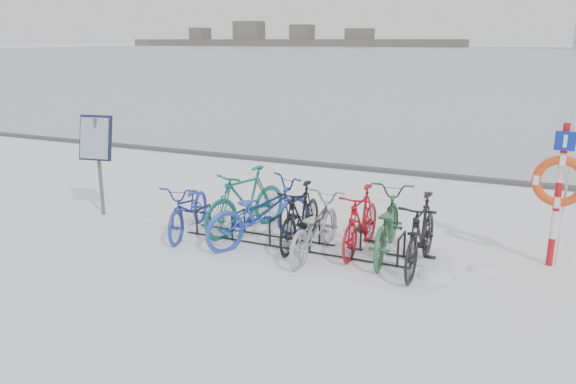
{
  "coord_description": "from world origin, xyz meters",
  "views": [
    {
      "loc": [
        3.56,
        -8.14,
        3.35
      ],
      "look_at": [
        -0.4,
        0.6,
        0.74
      ],
      "focal_mm": 35.0,
      "sensor_mm": 36.0,
      "label": 1
    }
  ],
  "objects": [
    {
      "name": "bike_1",
      "position": [
        -1.11,
        0.34,
        0.59
      ],
      "size": [
        1.11,
        2.05,
        1.19
      ],
      "primitive_type": "imported",
      "rotation": [
        0.0,
        0.0,
        -0.3
      ],
      "color": "#156358",
      "rests_on": "ground"
    },
    {
      "name": "quay_edge",
      "position": [
        0.0,
        5.9,
        0.05
      ],
      "size": [
        400.0,
        0.25,
        0.1
      ],
      "primitive_type": "cube",
      "color": "#3F3F42",
      "rests_on": "ground"
    },
    {
      "name": "info_board",
      "position": [
        -4.17,
        0.01,
        1.42
      ],
      "size": [
        0.69,
        0.36,
        1.97
      ],
      "rotation": [
        0.0,
        0.0,
        0.18
      ],
      "color": "#595B5E",
      "rests_on": "ground"
    },
    {
      "name": "bike_5",
      "position": [
        1.07,
        0.25,
        0.54
      ],
      "size": [
        0.51,
        1.8,
        1.08
      ],
      "primitive_type": "imported",
      "rotation": [
        0.0,
        0.0,
        -0.0
      ],
      "color": "#A20D1A",
      "rests_on": "ground"
    },
    {
      "name": "shoreline",
      "position": [
        -122.02,
        260.0,
        2.79
      ],
      "size": [
        180.0,
        12.0,
        9.5
      ],
      "color": "#4B4B4B",
      "rests_on": "ground"
    },
    {
      "name": "ground",
      "position": [
        0.0,
        0.0,
        0.0
      ],
      "size": [
        900.0,
        900.0,
        0.0
      ],
      "primitive_type": "plane",
      "color": "white",
      "rests_on": "ground"
    },
    {
      "name": "bike_2",
      "position": [
        -0.61,
        -0.08,
        0.56
      ],
      "size": [
        1.67,
        2.26,
        1.13
      ],
      "primitive_type": "imported",
      "rotation": [
        0.0,
        0.0,
        2.66
      ],
      "color": "#2545B5",
      "rests_on": "ground"
    },
    {
      "name": "bike_3",
      "position": [
        0.06,
        0.1,
        0.54
      ],
      "size": [
        0.57,
        1.8,
        1.07
      ],
      "primitive_type": "imported",
      "rotation": [
        0.0,
        0.0,
        0.04
      ],
      "color": "black",
      "rests_on": "ground"
    },
    {
      "name": "bike_0",
      "position": [
        -1.99,
        -0.15,
        0.49
      ],
      "size": [
        1.09,
        1.98,
        0.98
      ],
      "primitive_type": "imported",
      "rotation": [
        0.0,
        0.0,
        0.25
      ],
      "color": "#21359C",
      "rests_on": "ground"
    },
    {
      "name": "ice_sheet",
      "position": [
        0.0,
        155.0,
        0.01
      ],
      "size": [
        400.0,
        298.0,
        0.02
      ],
      "primitive_type": "cube",
      "color": "#A4B2BA",
      "rests_on": "ground"
    },
    {
      "name": "bike_6",
      "position": [
        1.48,
        0.27,
        0.54
      ],
      "size": [
        0.93,
        2.12,
        1.08
      ],
      "primitive_type": "imported",
      "rotation": [
        0.0,
        0.0,
        3.25
      ],
      "color": "#2E603D",
      "rests_on": "ground"
    },
    {
      "name": "bike_rack",
      "position": [
        0.0,
        0.0,
        0.18
      ],
      "size": [
        4.0,
        0.48,
        0.46
      ],
      "color": "black",
      "rests_on": "ground"
    },
    {
      "name": "bike_4",
      "position": [
        0.44,
        -0.23,
        0.49
      ],
      "size": [
        0.68,
        1.89,
        0.99
      ],
      "primitive_type": "imported",
      "rotation": [
        0.0,
        0.0,
        3.13
      ],
      "color": "#919498",
      "rests_on": "ground"
    },
    {
      "name": "lifebuoy_station",
      "position": [
        3.91,
        0.77,
        1.34
      ],
      "size": [
        0.77,
        0.22,
        3.99
      ],
      "color": "#AB0D16",
      "rests_on": "ground"
    },
    {
      "name": "snow_drifts",
      "position": [
        0.95,
        0.15,
        0.0
      ],
      "size": [
        5.74,
        1.28,
        0.17
      ],
      "color": "white",
      "rests_on": "ground"
    },
    {
      "name": "bike_7",
      "position": [
        2.1,
        -0.1,
        0.57
      ],
      "size": [
        0.56,
        1.92,
        1.15
      ],
      "primitive_type": "imported",
      "rotation": [
        0.0,
        0.0,
        -0.01
      ],
      "color": "black",
      "rests_on": "ground"
    }
  ]
}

